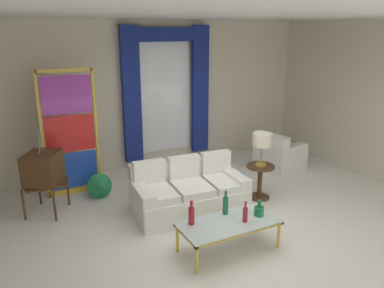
{
  "coord_description": "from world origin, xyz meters",
  "views": [
    {
      "loc": [
        -2.74,
        -4.26,
        2.81
      ],
      "look_at": [
        -0.07,
        0.9,
        1.05
      ],
      "focal_mm": 35.43,
      "sensor_mm": 36.0,
      "label": 1
    }
  ],
  "objects_px": {
    "bottle_blue_decanter": "(259,210)",
    "stained_glass_divider": "(70,136)",
    "bottle_amber_squat": "(245,214)",
    "table_lamp_brass": "(262,141)",
    "bottle_crystal_tall": "(226,204)",
    "armchair_white": "(278,156)",
    "bottle_ruby_flask": "(191,215)",
    "peacock_figurine": "(101,187)",
    "couch_white_long": "(188,192)",
    "coffee_table": "(229,224)",
    "vintage_tv": "(43,170)",
    "round_side_table": "(260,179)"
  },
  "relations": [
    {
      "from": "coffee_table",
      "to": "armchair_white",
      "type": "distance_m",
      "value": 3.32
    },
    {
      "from": "coffee_table",
      "to": "bottle_amber_squat",
      "type": "distance_m",
      "value": 0.26
    },
    {
      "from": "bottle_blue_decanter",
      "to": "table_lamp_brass",
      "type": "distance_m",
      "value": 1.56
    },
    {
      "from": "peacock_figurine",
      "to": "round_side_table",
      "type": "height_order",
      "value": "round_side_table"
    },
    {
      "from": "bottle_crystal_tall",
      "to": "stained_glass_divider",
      "type": "distance_m",
      "value": 3.05
    },
    {
      "from": "armchair_white",
      "to": "table_lamp_brass",
      "type": "relative_size",
      "value": 1.67
    },
    {
      "from": "bottle_blue_decanter",
      "to": "stained_glass_divider",
      "type": "distance_m",
      "value": 3.46
    },
    {
      "from": "coffee_table",
      "to": "bottle_crystal_tall",
      "type": "relative_size",
      "value": 3.83
    },
    {
      "from": "vintage_tv",
      "to": "bottle_ruby_flask",
      "type": "bearing_deg",
      "value": -53.58
    },
    {
      "from": "vintage_tv",
      "to": "round_side_table",
      "type": "height_order",
      "value": "vintage_tv"
    },
    {
      "from": "bottle_ruby_flask",
      "to": "bottle_blue_decanter",
      "type": "bearing_deg",
      "value": -12.61
    },
    {
      "from": "couch_white_long",
      "to": "bottle_crystal_tall",
      "type": "height_order",
      "value": "couch_white_long"
    },
    {
      "from": "vintage_tv",
      "to": "round_side_table",
      "type": "bearing_deg",
      "value": -18.51
    },
    {
      "from": "bottle_ruby_flask",
      "to": "armchair_white",
      "type": "distance_m",
      "value": 3.6
    },
    {
      "from": "stained_glass_divider",
      "to": "couch_white_long",
      "type": "bearing_deg",
      "value": -45.36
    },
    {
      "from": "bottle_amber_squat",
      "to": "bottle_ruby_flask",
      "type": "bearing_deg",
      "value": 157.62
    },
    {
      "from": "vintage_tv",
      "to": "stained_glass_divider",
      "type": "height_order",
      "value": "stained_glass_divider"
    },
    {
      "from": "couch_white_long",
      "to": "bottle_blue_decanter",
      "type": "relative_size",
      "value": 7.94
    },
    {
      "from": "bottle_blue_decanter",
      "to": "table_lamp_brass",
      "type": "bearing_deg",
      "value": 52.19
    },
    {
      "from": "bottle_amber_squat",
      "to": "armchair_white",
      "type": "bearing_deg",
      "value": 42.72
    },
    {
      "from": "vintage_tv",
      "to": "couch_white_long",
      "type": "bearing_deg",
      "value": -24.88
    },
    {
      "from": "table_lamp_brass",
      "to": "stained_glass_divider",
      "type": "bearing_deg",
      "value": 148.91
    },
    {
      "from": "couch_white_long",
      "to": "armchair_white",
      "type": "bearing_deg",
      "value": 17.79
    },
    {
      "from": "bottle_ruby_flask",
      "to": "bottle_amber_squat",
      "type": "bearing_deg",
      "value": -22.38
    },
    {
      "from": "bottle_amber_squat",
      "to": "bottle_ruby_flask",
      "type": "relative_size",
      "value": 0.88
    },
    {
      "from": "bottle_crystal_tall",
      "to": "peacock_figurine",
      "type": "distance_m",
      "value": 2.43
    },
    {
      "from": "vintage_tv",
      "to": "round_side_table",
      "type": "distance_m",
      "value": 3.54
    },
    {
      "from": "couch_white_long",
      "to": "bottle_ruby_flask",
      "type": "distance_m",
      "value": 1.26
    },
    {
      "from": "couch_white_long",
      "to": "bottle_ruby_flask",
      "type": "relative_size",
      "value": 5.5
    },
    {
      "from": "peacock_figurine",
      "to": "bottle_blue_decanter",
      "type": "bearing_deg",
      "value": -56.56
    },
    {
      "from": "bottle_amber_squat",
      "to": "table_lamp_brass",
      "type": "height_order",
      "value": "table_lamp_brass"
    },
    {
      "from": "bottle_ruby_flask",
      "to": "stained_glass_divider",
      "type": "bearing_deg",
      "value": 110.46
    },
    {
      "from": "couch_white_long",
      "to": "round_side_table",
      "type": "distance_m",
      "value": 1.31
    },
    {
      "from": "bottle_crystal_tall",
      "to": "armchair_white",
      "type": "height_order",
      "value": "armchair_white"
    },
    {
      "from": "bottle_crystal_tall",
      "to": "bottle_ruby_flask",
      "type": "bearing_deg",
      "value": -175.56
    },
    {
      "from": "coffee_table",
      "to": "bottle_blue_decanter",
      "type": "xyz_separation_m",
      "value": [
        0.46,
        -0.03,
        0.11
      ]
    },
    {
      "from": "coffee_table",
      "to": "bottle_blue_decanter",
      "type": "distance_m",
      "value": 0.47
    },
    {
      "from": "coffee_table",
      "to": "armchair_white",
      "type": "bearing_deg",
      "value": 39.38
    },
    {
      "from": "armchair_white",
      "to": "round_side_table",
      "type": "distance_m",
      "value": 1.56
    },
    {
      "from": "bottle_amber_squat",
      "to": "armchair_white",
      "type": "relative_size",
      "value": 0.31
    },
    {
      "from": "vintage_tv",
      "to": "armchair_white",
      "type": "xyz_separation_m",
      "value": [
        4.55,
        -0.14,
        -0.44
      ]
    },
    {
      "from": "bottle_amber_squat",
      "to": "stained_glass_divider",
      "type": "bearing_deg",
      "value": 119.31
    },
    {
      "from": "bottle_amber_squat",
      "to": "bottle_ruby_flask",
      "type": "xyz_separation_m",
      "value": [
        -0.65,
        0.27,
        0.02
      ]
    },
    {
      "from": "bottle_amber_squat",
      "to": "armchair_white",
      "type": "distance_m",
      "value": 3.25
    },
    {
      "from": "vintage_tv",
      "to": "stained_glass_divider",
      "type": "xyz_separation_m",
      "value": [
        0.54,
        0.57,
        0.33
      ]
    },
    {
      "from": "vintage_tv",
      "to": "table_lamp_brass",
      "type": "xyz_separation_m",
      "value": [
        3.34,
        -1.12,
        0.3
      ]
    },
    {
      "from": "peacock_figurine",
      "to": "coffee_table",
      "type": "bearing_deg",
      "value": -64.82
    },
    {
      "from": "coffee_table",
      "to": "armchair_white",
      "type": "height_order",
      "value": "armchair_white"
    },
    {
      "from": "bottle_blue_decanter",
      "to": "armchair_white",
      "type": "distance_m",
      "value": 3.01
    },
    {
      "from": "bottle_amber_squat",
      "to": "table_lamp_brass",
      "type": "bearing_deg",
      "value": 46.21
    }
  ]
}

